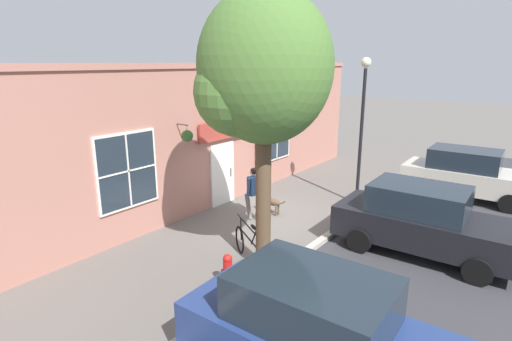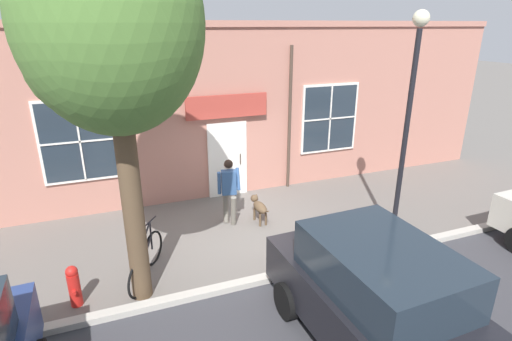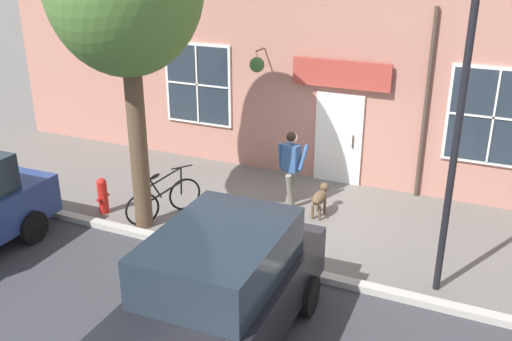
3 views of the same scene
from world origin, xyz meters
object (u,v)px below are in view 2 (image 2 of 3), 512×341
at_px(leaning_bicycle, 146,260).
at_px(street_lamp, 410,98).
at_px(parked_car_mid_block, 385,306).
at_px(street_tree_by_curb, 107,34).
at_px(fire_hydrant, 74,285).
at_px(pedestrian_walking, 229,186).
at_px(dog_on_leash, 259,206).

relative_size(leaning_bicycle, street_lamp, 0.32).
bearing_deg(parked_car_mid_block, street_lamp, 138.27).
bearing_deg(street_tree_by_curb, parked_car_mid_block, 48.87).
distance_m(street_lamp, fire_hydrant, 7.22).
bearing_deg(street_tree_by_curb, fire_hydrant, -92.89).
xyz_separation_m(leaning_bicycle, street_lamp, (0.39, 5.43, 2.78)).
bearing_deg(street_tree_by_curb, street_lamp, 90.44).
height_order(street_tree_by_curb, parked_car_mid_block, street_tree_by_curb).
distance_m(pedestrian_walking, street_tree_by_curb, 4.63).
xyz_separation_m(dog_on_leash, street_tree_by_curb, (1.82, -3.06, 4.04)).
bearing_deg(dog_on_leash, street_lamp, 55.60).
bearing_deg(parked_car_mid_block, leaning_bicycle, -137.40).
height_order(dog_on_leash, street_lamp, street_lamp).
bearing_deg(street_lamp, leaning_bicycle, -94.08).
height_order(pedestrian_walking, street_lamp, street_lamp).
bearing_deg(street_lamp, parked_car_mid_block, -41.73).
height_order(pedestrian_walking, dog_on_leash, pedestrian_walking).
distance_m(street_tree_by_curb, leaning_bicycle, 4.09).
relative_size(parked_car_mid_block, street_lamp, 0.90).
distance_m(leaning_bicycle, parked_car_mid_block, 4.36).
distance_m(dog_on_leash, leaning_bicycle, 3.16).
xyz_separation_m(dog_on_leash, parked_car_mid_block, (4.57, 0.09, 0.48)).
bearing_deg(leaning_bicycle, street_tree_by_curb, -27.79).
xyz_separation_m(pedestrian_walking, dog_on_leash, (0.16, 0.70, -0.58)).
height_order(dog_on_leash, fire_hydrant, fire_hydrant).
bearing_deg(pedestrian_walking, dog_on_leash, 77.45).
relative_size(leaning_bicycle, parked_car_mid_block, 0.36).
bearing_deg(pedestrian_walking, leaning_bicycle, -54.11).
bearing_deg(leaning_bicycle, parked_car_mid_block, 42.60).
xyz_separation_m(street_tree_by_curb, street_lamp, (-0.04, 5.65, -1.28)).
distance_m(leaning_bicycle, street_lamp, 6.11).
bearing_deg(street_tree_by_curb, dog_on_leash, 120.66).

